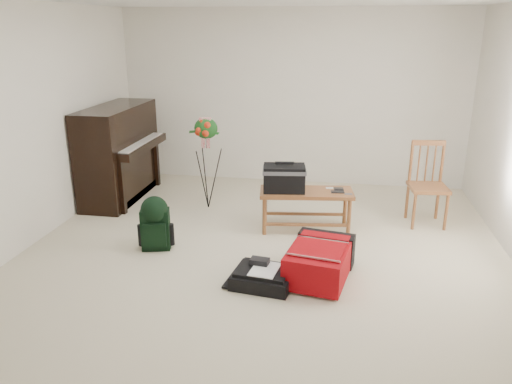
% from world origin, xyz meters
% --- Properties ---
extents(floor, '(5.00, 5.50, 0.01)m').
position_xyz_m(floor, '(0.00, 0.00, 0.00)').
color(floor, beige).
rests_on(floor, ground).
extents(wall_back, '(5.00, 0.04, 2.50)m').
position_xyz_m(wall_back, '(0.00, 2.75, 1.25)').
color(wall_back, silver).
rests_on(wall_back, floor).
extents(wall_left, '(0.04, 5.50, 2.50)m').
position_xyz_m(wall_left, '(-2.50, 0.00, 1.25)').
color(wall_left, silver).
rests_on(wall_left, floor).
extents(piano, '(0.71, 1.50, 1.25)m').
position_xyz_m(piano, '(-2.19, 1.60, 0.60)').
color(piano, black).
rests_on(piano, floor).
extents(bench, '(1.09, 0.55, 0.81)m').
position_xyz_m(bench, '(0.21, 0.87, 0.57)').
color(bench, '#955A30').
rests_on(bench, floor).
extents(dining_chair, '(0.46, 0.46, 0.98)m').
position_xyz_m(dining_chair, '(1.77, 1.32, 0.48)').
color(dining_chair, '#955A30').
rests_on(dining_chair, floor).
extents(red_suitcase, '(0.65, 0.86, 0.33)m').
position_xyz_m(red_suitcase, '(0.60, -0.23, 0.18)').
color(red_suitcase, '#AB070C').
rests_on(red_suitcase, floor).
extents(black_duffel, '(0.58, 0.49, 0.22)m').
position_xyz_m(black_duffel, '(0.10, -0.50, 0.08)').
color(black_duffel, black).
rests_on(black_duffel, floor).
extents(green_backpack, '(0.33, 0.30, 0.58)m').
position_xyz_m(green_backpack, '(-1.14, 0.08, 0.32)').
color(green_backpack, black).
rests_on(green_backpack, floor).
extents(flower_stand, '(0.40, 0.40, 1.21)m').
position_xyz_m(flower_stand, '(-0.92, 1.40, 0.59)').
color(flower_stand, black).
rests_on(flower_stand, floor).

